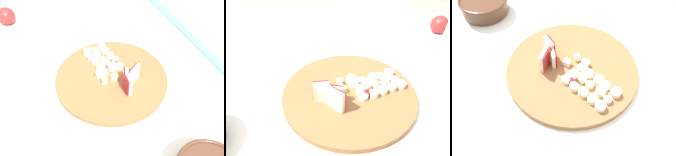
# 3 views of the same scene
# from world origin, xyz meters

# --- Properties ---
(tiled_countertop) EXTENTS (1.20, 0.85, 0.89)m
(tiled_countertop) POSITION_xyz_m (0.00, -0.00, 0.44)
(tiled_countertop) COLOR silver
(tiled_countertop) RESTS_ON ground
(tile_backsplash) EXTENTS (2.40, 0.04, 1.26)m
(tile_backsplash) POSITION_xyz_m (0.00, 0.45, 0.63)
(tile_backsplash) COLOR silver
(tile_backsplash) RESTS_ON ground
(cutting_board) EXTENTS (0.38, 0.38, 0.02)m
(cutting_board) POSITION_xyz_m (-0.06, -0.02, 0.89)
(cutting_board) COLOR brown
(cutting_board) RESTS_ON tiled_countertop
(apple_wedge_fan) EXTENTS (0.08, 0.07, 0.06)m
(apple_wedge_fan) POSITION_xyz_m (-0.12, -0.05, 0.93)
(apple_wedge_fan) COLOR #A32323
(apple_wedge_fan) RESTS_ON cutting_board
(apple_dice_pile) EXTENTS (0.09, 0.09, 0.02)m
(apple_dice_pile) POSITION_xyz_m (-0.04, -0.01, 0.91)
(apple_dice_pile) COLOR beige
(apple_dice_pile) RESTS_ON cutting_board
(banana_slice_rows) EXTENTS (0.16, 0.11, 0.02)m
(banana_slice_rows) POSITION_xyz_m (0.02, -0.01, 0.91)
(banana_slice_rows) COLOR white
(banana_slice_rows) RESTS_ON cutting_board
(ceramic_bowl) EXTENTS (0.17, 0.17, 0.06)m
(ceramic_bowl) POSITION_xyz_m (-0.45, -0.11, 0.92)
(ceramic_bowl) COLOR #4C2D1E
(ceramic_bowl) RESTS_ON tiled_countertop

